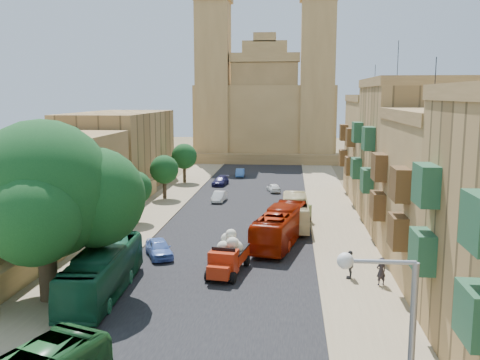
% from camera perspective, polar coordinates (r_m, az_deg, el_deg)
% --- Properties ---
extents(ground, '(260.00, 260.00, 0.00)m').
position_cam_1_polar(ground, '(28.82, -5.14, -16.18)').
color(ground, brown).
extents(road_surface, '(14.00, 140.00, 0.01)m').
position_cam_1_polar(road_surface, '(57.15, 0.38, -3.33)').
color(road_surface, black).
rests_on(road_surface, ground).
extents(sidewalk_east, '(5.00, 140.00, 0.01)m').
position_cam_1_polar(sidewalk_east, '(57.12, 9.94, -3.47)').
color(sidewalk_east, '#8F7D5E').
rests_on(sidewalk_east, ground).
extents(sidewalk_west, '(5.00, 140.00, 0.01)m').
position_cam_1_polar(sidewalk_west, '(58.74, -8.90, -3.10)').
color(sidewalk_west, '#8F7D5E').
rests_on(sidewalk_west, ground).
extents(kerb_east, '(0.25, 140.00, 0.12)m').
position_cam_1_polar(kerb_east, '(56.96, 7.43, -3.39)').
color(kerb_east, '#8F7D5E').
rests_on(kerb_east, ground).
extents(kerb_west, '(0.25, 140.00, 0.12)m').
position_cam_1_polar(kerb_west, '(58.16, -6.51, -3.11)').
color(kerb_west, '#8F7D5E').
rests_on(kerb_west, ground).
extents(townhouse_b, '(9.00, 14.00, 14.90)m').
position_cam_1_polar(townhouse_b, '(38.78, 21.87, -1.41)').
color(townhouse_b, '#997745').
rests_on(townhouse_b, ground).
extents(townhouse_c, '(9.00, 14.00, 17.40)m').
position_cam_1_polar(townhouse_c, '(52.06, 17.67, 2.72)').
color(townhouse_c, '#A37E4A').
rests_on(townhouse_c, ground).
extents(townhouse_d, '(9.00, 14.00, 15.90)m').
position_cam_1_polar(townhouse_d, '(65.81, 15.10, 3.42)').
color(townhouse_d, '#997745').
rests_on(townhouse_d, ground).
extents(west_wall, '(1.00, 40.00, 1.80)m').
position_cam_1_polar(west_wall, '(50.13, -15.09, -4.36)').
color(west_wall, '#997745').
rests_on(west_wall, ground).
extents(west_building_low, '(10.00, 28.00, 8.40)m').
position_cam_1_polar(west_building_low, '(49.93, -21.98, -0.90)').
color(west_building_low, olive).
rests_on(west_building_low, ground).
extents(west_building_mid, '(10.00, 22.00, 10.00)m').
position_cam_1_polar(west_building_mid, '(73.64, -12.73, 3.18)').
color(west_building_mid, '#A37E4A').
rests_on(west_building_mid, ground).
extents(church, '(28.00, 22.50, 36.30)m').
position_cam_1_polar(church, '(104.37, 2.78, 7.54)').
color(church, '#997745').
rests_on(church, ground).
extents(ficus_tree, '(10.92, 10.05, 10.92)m').
position_cam_1_polar(ficus_tree, '(33.41, -20.06, -1.52)').
color(ficus_tree, '#372B1B').
rests_on(ficus_tree, ground).
extents(street_tree_a, '(3.52, 3.52, 5.41)m').
position_cam_1_polar(street_tree_a, '(41.38, -15.86, -3.35)').
color(street_tree_a, '#372B1B').
rests_on(street_tree_a, ground).
extents(street_tree_b, '(3.27, 3.27, 5.03)m').
position_cam_1_polar(street_tree_b, '(52.56, -11.13, -0.86)').
color(street_tree_b, '#372B1B').
rests_on(street_tree_b, ground).
extents(street_tree_c, '(3.40, 3.40, 5.23)m').
position_cam_1_polar(street_tree_c, '(63.99, -8.09, 1.10)').
color(street_tree_c, '#372B1B').
rests_on(street_tree_c, ground).
extents(street_tree_d, '(3.60, 3.60, 5.53)m').
position_cam_1_polar(street_tree_d, '(75.59, -5.97, 2.51)').
color(street_tree_d, '#372B1B').
rests_on(street_tree_d, ground).
extents(red_truck, '(2.72, 5.31, 2.97)m').
position_cam_1_polar(red_truck, '(37.32, -1.28, -8.02)').
color(red_truck, '#B3270D').
rests_on(red_truck, ground).
extents(olive_pickup, '(2.92, 4.51, 1.72)m').
position_cam_1_polar(olive_pickup, '(50.80, 6.08, -3.99)').
color(olive_pickup, '#32491B').
rests_on(olive_pickup, ground).
extents(bus_green_north, '(3.04, 10.87, 3.00)m').
position_cam_1_polar(bus_green_north, '(34.44, -14.44, -9.46)').
color(bus_green_north, '#134F31').
rests_on(bus_green_north, ground).
extents(bus_red_east, '(4.63, 11.06, 3.00)m').
position_cam_1_polar(bus_red_east, '(44.50, 4.31, -4.97)').
color(bus_red_east, '#931803').
rests_on(bus_red_east, ground).
extents(bus_cream_east, '(2.43, 9.92, 2.76)m').
position_cam_1_polar(bus_cream_east, '(50.70, 5.92, -3.39)').
color(bus_cream_east, '#FCEAAD').
rests_on(bus_cream_east, ground).
extents(car_blue_a, '(3.22, 4.40, 1.39)m').
position_cam_1_polar(car_blue_a, '(41.62, -8.65, -7.19)').
color(car_blue_a, '#557BCF').
rests_on(car_blue_a, ground).
extents(car_white_a, '(1.51, 3.69, 1.19)m').
position_cam_1_polar(car_white_a, '(62.09, -2.24, -1.78)').
color(car_white_a, silver).
rests_on(car_white_a, ground).
extents(car_cream, '(1.95, 4.18, 1.16)m').
position_cam_1_polar(car_cream, '(49.26, 2.93, -4.68)').
color(car_cream, '#FFECAA').
rests_on(car_cream, ground).
extents(car_dkblue, '(2.18, 4.28, 1.19)m').
position_cam_1_polar(car_dkblue, '(73.24, -2.10, -0.11)').
color(car_dkblue, '#131341').
rests_on(car_dkblue, ground).
extents(car_white_b, '(2.15, 3.52, 1.12)m').
position_cam_1_polar(car_white_b, '(68.32, 3.59, -0.82)').
color(car_white_b, white).
rests_on(car_white_b, ground).
extents(car_blue_b, '(1.47, 3.68, 1.19)m').
position_cam_1_polar(car_blue_b, '(81.05, 0.01, 0.78)').
color(car_blue_b, '#4A7DCF').
rests_on(car_blue_b, ground).
extents(pedestrian_a, '(0.80, 0.68, 1.87)m').
position_cam_1_polar(pedestrian_a, '(36.38, 14.82, -9.40)').
color(pedestrian_a, '#242127').
rests_on(pedestrian_a, ground).
extents(pedestrian_c, '(0.67, 1.21, 1.96)m').
position_cam_1_polar(pedestrian_c, '(37.15, 11.66, -8.82)').
color(pedestrian_c, '#38383A').
rests_on(pedestrian_c, ground).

